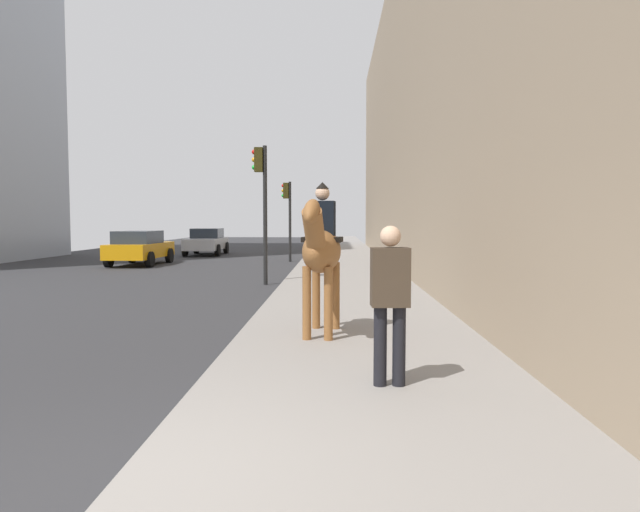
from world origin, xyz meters
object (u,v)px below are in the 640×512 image
object	(u,v)px
pedestrian_greeting	(390,294)
traffic_light_near_curb	(262,192)
traffic_light_far_curb	(288,208)
mounted_horse_near	(321,249)
car_near_lane	(140,247)
car_mid_lane	(207,241)

from	to	relation	value
pedestrian_greeting	traffic_light_near_curb	bearing A→B (deg)	12.05
traffic_light_near_curb	traffic_light_far_curb	size ratio (longest dim) A/B	1.11
mounted_horse_near	car_near_lane	size ratio (longest dim) A/B	0.56
mounted_horse_near	car_mid_lane	size ratio (longest dim) A/B	0.54
pedestrian_greeting	traffic_light_far_curb	world-z (taller)	traffic_light_far_curb
traffic_light_near_curb	traffic_light_far_curb	bearing A→B (deg)	0.07
mounted_horse_near	car_mid_lane	xyz separation A→B (m)	(22.21, 6.77, -0.70)
car_mid_lane	traffic_light_far_curb	distance (m)	7.27
mounted_horse_near	traffic_light_far_curb	distance (m)	17.20
pedestrian_greeting	car_mid_lane	size ratio (longest dim) A/B	0.39
traffic_light_far_curb	traffic_light_near_curb	bearing A→B (deg)	-179.93
traffic_light_near_curb	mounted_horse_near	bearing A→B (deg)	-166.41
car_near_lane	traffic_light_far_curb	world-z (taller)	traffic_light_far_curb
mounted_horse_near	pedestrian_greeting	bearing A→B (deg)	23.38
car_near_lane	car_mid_lane	size ratio (longest dim) A/B	0.95
pedestrian_greeting	car_mid_lane	bearing A→B (deg)	14.62
car_near_lane	traffic_light_far_curb	distance (m)	6.61
mounted_horse_near	traffic_light_near_curb	bearing A→B (deg)	-159.49
mounted_horse_near	traffic_light_far_curb	size ratio (longest dim) A/B	0.65
pedestrian_greeting	car_near_lane	size ratio (longest dim) A/B	0.41
mounted_horse_near	pedestrian_greeting	distance (m)	2.81
traffic_light_near_curb	traffic_light_far_curb	distance (m)	9.23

